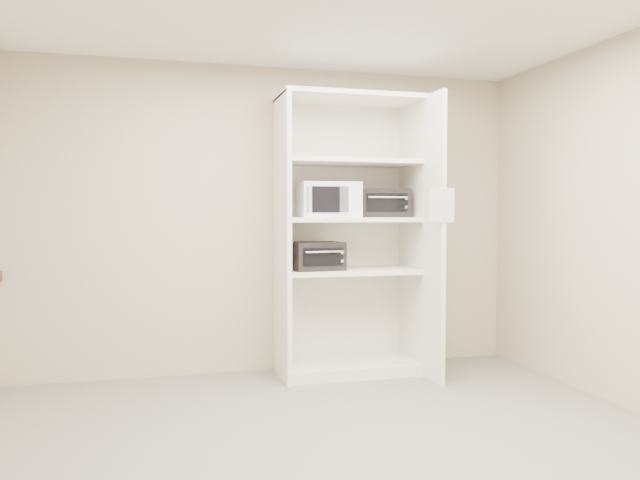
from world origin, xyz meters
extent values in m
cube|color=slate|center=(0.00, 0.00, 0.00)|extent=(4.50, 4.00, 0.01)
cube|color=tan|center=(0.00, 2.00, 1.35)|extent=(4.50, 0.02, 2.70)
cube|color=tan|center=(0.00, -2.00, 1.35)|extent=(4.50, 0.02, 2.70)
cube|color=white|center=(0.02, 1.68, 1.20)|extent=(0.04, 0.60, 2.40)
cube|color=white|center=(1.22, 1.53, 1.20)|extent=(0.04, 0.90, 2.40)
cube|color=white|center=(0.62, 1.99, 1.20)|extent=(1.24, 0.02, 2.40)
cube|color=white|center=(0.62, 1.70, 0.05)|extent=(1.16, 0.56, 0.10)
cube|color=white|center=(0.62, 1.70, 0.90)|extent=(1.16, 0.56, 0.04)
cube|color=white|center=(0.62, 1.70, 1.35)|extent=(1.16, 0.56, 0.04)
cube|color=white|center=(0.62, 1.70, 1.85)|extent=(1.16, 0.56, 0.04)
cube|color=white|center=(0.62, 1.70, 2.40)|extent=(1.24, 0.60, 0.04)
cube|color=white|center=(0.43, 1.70, 1.52)|extent=(0.52, 0.41, 0.30)
cube|color=black|center=(0.95, 1.76, 1.50)|extent=(0.48, 0.38, 0.25)
cube|color=black|center=(0.31, 1.66, 1.04)|extent=(0.47, 0.38, 0.24)
cube|color=white|center=(1.20, 1.07, 1.47)|extent=(0.21, 0.01, 0.27)
camera|label=1|loc=(-1.03, -3.48, 1.39)|focal=35.00mm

